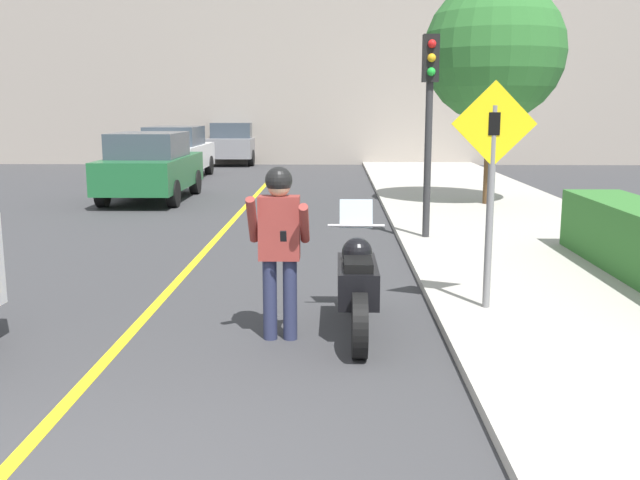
{
  "coord_description": "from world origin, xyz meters",
  "views": [
    {
      "loc": [
        1.5,
        -3.54,
        2.28
      ],
      "look_at": [
        1.34,
        3.77,
        0.92
      ],
      "focal_mm": 40.0,
      "sensor_mm": 36.0,
      "label": 1
    }
  ],
  "objects_px": {
    "person_biker": "(279,235)",
    "crossing_sign": "(492,174)",
    "street_tree": "(494,52)",
    "parked_car_green": "(151,166)",
    "parked_car_white": "(176,152)",
    "parked_car_grey": "(234,143)",
    "motorcycle": "(357,284)",
    "traffic_light": "(430,97)"
  },
  "relations": [
    {
      "from": "motorcycle",
      "to": "parked_car_green",
      "type": "height_order",
      "value": "parked_car_green"
    },
    {
      "from": "person_biker",
      "to": "crossing_sign",
      "type": "relative_size",
      "value": 0.7
    },
    {
      "from": "parked_car_white",
      "to": "parked_car_grey",
      "type": "bearing_deg",
      "value": 80.61
    },
    {
      "from": "traffic_light",
      "to": "street_tree",
      "type": "bearing_deg",
      "value": 65.72
    },
    {
      "from": "crossing_sign",
      "to": "parked_car_white",
      "type": "height_order",
      "value": "crossing_sign"
    },
    {
      "from": "person_biker",
      "to": "traffic_light",
      "type": "xyz_separation_m",
      "value": [
        2.1,
        5.21,
        1.39
      ]
    },
    {
      "from": "crossing_sign",
      "to": "traffic_light",
      "type": "height_order",
      "value": "traffic_light"
    },
    {
      "from": "traffic_light",
      "to": "parked_car_grey",
      "type": "distance_m",
      "value": 18.39
    },
    {
      "from": "person_biker",
      "to": "crossing_sign",
      "type": "distance_m",
      "value": 2.44
    },
    {
      "from": "parked_car_white",
      "to": "parked_car_grey",
      "type": "xyz_separation_m",
      "value": [
        1.03,
        6.24,
        0.0
      ]
    },
    {
      "from": "parked_car_green",
      "to": "parked_car_white",
      "type": "height_order",
      "value": "same"
    },
    {
      "from": "motorcycle",
      "to": "person_biker",
      "type": "xyz_separation_m",
      "value": [
        -0.77,
        -0.3,
        0.56
      ]
    },
    {
      "from": "motorcycle",
      "to": "crossing_sign",
      "type": "xyz_separation_m",
      "value": [
        1.45,
        0.55,
        1.08
      ]
    },
    {
      "from": "motorcycle",
      "to": "traffic_light",
      "type": "distance_m",
      "value": 5.44
    },
    {
      "from": "motorcycle",
      "to": "parked_car_white",
      "type": "height_order",
      "value": "parked_car_white"
    },
    {
      "from": "traffic_light",
      "to": "parked_car_white",
      "type": "relative_size",
      "value": 0.8
    },
    {
      "from": "street_tree",
      "to": "parked_car_green",
      "type": "height_order",
      "value": "street_tree"
    },
    {
      "from": "person_biker",
      "to": "parked_car_green",
      "type": "bearing_deg",
      "value": 110.56
    },
    {
      "from": "traffic_light",
      "to": "parked_car_green",
      "type": "relative_size",
      "value": 0.8
    },
    {
      "from": "motorcycle",
      "to": "person_biker",
      "type": "relative_size",
      "value": 1.29
    },
    {
      "from": "parked_car_green",
      "to": "motorcycle",
      "type": "bearing_deg",
      "value": -65.3
    },
    {
      "from": "motorcycle",
      "to": "parked_car_grey",
      "type": "bearing_deg",
      "value": 101.14
    },
    {
      "from": "crossing_sign",
      "to": "parked_car_white",
      "type": "distance_m",
      "value": 16.99
    },
    {
      "from": "person_biker",
      "to": "traffic_light",
      "type": "distance_m",
      "value": 5.78
    },
    {
      "from": "parked_car_white",
      "to": "street_tree",
      "type": "bearing_deg",
      "value": -37.99
    },
    {
      "from": "parked_car_green",
      "to": "street_tree",
      "type": "bearing_deg",
      "value": -8.36
    },
    {
      "from": "traffic_light",
      "to": "street_tree",
      "type": "relative_size",
      "value": 0.67
    },
    {
      "from": "motorcycle",
      "to": "traffic_light",
      "type": "bearing_deg",
      "value": 74.92
    },
    {
      "from": "motorcycle",
      "to": "parked_car_green",
      "type": "distance_m",
      "value": 11.51
    },
    {
      "from": "parked_car_green",
      "to": "parked_car_grey",
      "type": "height_order",
      "value": "same"
    },
    {
      "from": "person_biker",
      "to": "parked_car_grey",
      "type": "height_order",
      "value": "person_biker"
    },
    {
      "from": "crossing_sign",
      "to": "traffic_light",
      "type": "distance_m",
      "value": 4.44
    },
    {
      "from": "motorcycle",
      "to": "parked_car_green",
      "type": "bearing_deg",
      "value": 114.7
    },
    {
      "from": "traffic_light",
      "to": "parked_car_green",
      "type": "height_order",
      "value": "traffic_light"
    },
    {
      "from": "traffic_light",
      "to": "parked_car_white",
      "type": "height_order",
      "value": "traffic_light"
    },
    {
      "from": "crossing_sign",
      "to": "parked_car_green",
      "type": "xyz_separation_m",
      "value": [
        -6.26,
        9.9,
        -0.73
      ]
    },
    {
      "from": "person_biker",
      "to": "street_tree",
      "type": "xyz_separation_m",
      "value": [
        4.06,
        9.56,
        2.44
      ]
    },
    {
      "from": "parked_car_green",
      "to": "traffic_light",
      "type": "bearing_deg",
      "value": -42.13
    },
    {
      "from": "motorcycle",
      "to": "street_tree",
      "type": "distance_m",
      "value": 10.28
    },
    {
      "from": "person_biker",
      "to": "crossing_sign",
      "type": "height_order",
      "value": "crossing_sign"
    },
    {
      "from": "motorcycle",
      "to": "crossing_sign",
      "type": "relative_size",
      "value": 0.9
    },
    {
      "from": "motorcycle",
      "to": "street_tree",
      "type": "relative_size",
      "value": 0.45
    }
  ]
}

